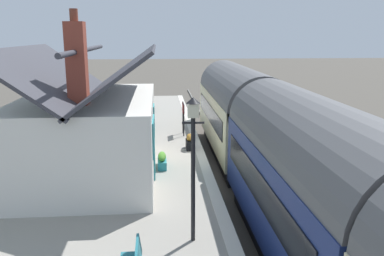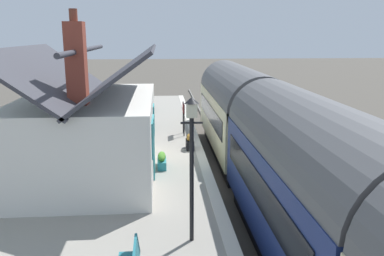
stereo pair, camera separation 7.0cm
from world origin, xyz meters
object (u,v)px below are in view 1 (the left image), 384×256
at_px(train, 305,175).
at_px(planter_by_door, 80,119).
at_px(bench_mid_platform, 145,119).
at_px(planter_under_sign, 126,106).
at_px(planter_edge_far, 190,142).
at_px(station_building, 90,132).
at_px(station_sign_board, 183,111).
at_px(bench_platform_end, 149,103).
at_px(lamp_post_platform, 193,142).
at_px(planter_bench_left, 162,160).

distance_m(train, planter_by_door, 14.19).
distance_m(train, bench_mid_platform, 12.02).
height_order(bench_mid_platform, planter_under_sign, bench_mid_platform).
height_order(train, planter_edge_far, train).
xyz_separation_m(train, planter_edge_far, (6.96, 2.46, -0.92)).
bearing_deg(planter_under_sign, station_building, 178.44).
height_order(station_building, station_sign_board, station_building).
distance_m(bench_platform_end, lamp_post_platform, 17.15).
bearing_deg(station_building, bench_platform_end, -8.45).
bearing_deg(planter_under_sign, planter_bench_left, -169.10).
bearing_deg(station_sign_board, station_building, 146.20).
bearing_deg(bench_platform_end, lamp_post_platform, -175.32).
relative_size(planter_under_sign, lamp_post_platform, 0.21).
bearing_deg(planter_by_door, station_sign_board, -112.17).
bearing_deg(planter_under_sign, bench_mid_platform, -164.31).
height_order(train, bench_platform_end, train).
bearing_deg(lamp_post_platform, planter_bench_left, 7.03).
bearing_deg(lamp_post_platform, train, -73.71).
relative_size(train, bench_mid_platform, 19.46).
relative_size(station_building, planter_by_door, 9.20).
relative_size(train, lamp_post_platform, 7.90).
height_order(train, lamp_post_platform, lamp_post_platform).
bearing_deg(planter_edge_far, bench_platform_end, 11.85).
distance_m(bench_platform_end, planter_under_sign, 1.48).
bearing_deg(station_sign_board, bench_mid_platform, 50.45).
distance_m(train, lamp_post_platform, 3.34).
bearing_deg(lamp_post_platform, planter_edge_far, -3.87).
bearing_deg(planter_under_sign, station_sign_board, -152.79).
height_order(bench_mid_platform, lamp_post_platform, lamp_post_platform).
bearing_deg(station_sign_board, train, -164.85).
distance_m(bench_mid_platform, station_sign_board, 2.59).
bearing_deg(train, station_sign_board, 15.15).
height_order(train, station_building, station_building).
bearing_deg(station_building, planter_bench_left, -80.23).
bearing_deg(bench_mid_platform, train, -157.96).
bearing_deg(planter_bench_left, station_building, 99.77).
xyz_separation_m(train, bench_platform_end, (16.11, 4.38, -0.76)).
relative_size(planter_bench_left, planter_by_door, 1.15).
height_order(train, planter_under_sign, train).
bearing_deg(planter_edge_far, station_sign_board, 2.65).
xyz_separation_m(bench_platform_end, planter_bench_left, (-11.48, -0.71, -0.21)).
height_order(planter_bench_left, lamp_post_platform, lamp_post_platform).
xyz_separation_m(station_building, station_sign_board, (5.33, -3.57, -0.31)).
bearing_deg(planter_bench_left, bench_platform_end, 3.54).
height_order(planter_by_door, planter_under_sign, planter_by_door).
distance_m(station_building, planter_bench_left, 2.80).
distance_m(planter_by_door, planter_edge_far, 7.27).
relative_size(bench_mid_platform, planter_bench_left, 1.49).
xyz_separation_m(planter_edge_far, planter_under_sign, (8.89, 3.37, 0.04)).
bearing_deg(bench_platform_end, train, -164.79).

